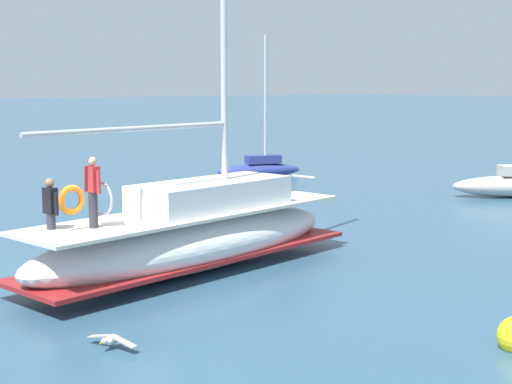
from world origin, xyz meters
TOP-DOWN VIEW (x-y plane):
  - ground_plane at (0.00, 0.00)m, footprint 400.00×400.00m
  - main_sailboat at (1.32, 1.80)m, footprint 4.29×9.89m
  - moored_sloop_far at (-12.68, 14.11)m, footprint 2.06×4.42m
  - seagull at (5.42, -2.38)m, footprint 1.06×0.54m

SIDE VIEW (x-z plane):
  - ground_plane at x=0.00m, z-range 0.00..0.00m
  - seagull at x=5.42m, z-range 0.08..0.25m
  - moored_sloop_far at x=-12.68m, z-range -2.94..3.94m
  - main_sailboat at x=1.32m, z-range -6.05..7.88m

